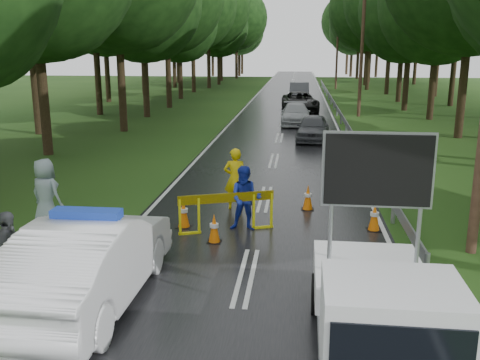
# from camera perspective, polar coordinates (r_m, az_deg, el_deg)

# --- Properties ---
(ground) EXTENTS (160.00, 160.00, 0.00)m
(ground) POSITION_cam_1_polar(r_m,az_deg,el_deg) (11.59, 0.67, -10.27)
(ground) COLOR #1A3F12
(ground) RESTS_ON ground
(road) EXTENTS (7.00, 140.00, 0.02)m
(road) POSITION_cam_1_polar(r_m,az_deg,el_deg) (40.80, 4.89, 7.24)
(road) COLOR black
(road) RESTS_ON ground
(guardrail) EXTENTS (0.12, 60.06, 0.70)m
(guardrail) POSITION_cam_1_polar(r_m,az_deg,el_deg) (40.49, 10.18, 7.78)
(guardrail) COLOR gray
(guardrail) RESTS_ON ground
(utility_pole_mid) EXTENTS (1.40, 0.24, 10.00)m
(utility_pole_mid) POSITION_cam_1_polar(r_m,az_deg,el_deg) (38.74, 12.91, 14.08)
(utility_pole_mid) COLOR #3F271D
(utility_pole_mid) RESTS_ON ground
(utility_pole_far) EXTENTS (1.40, 0.24, 10.00)m
(utility_pole_far) POSITION_cam_1_polar(r_m,az_deg,el_deg) (64.65, 10.35, 14.02)
(utility_pole_far) COLOR #3F271D
(utility_pole_far) RESTS_ON ground
(police_sedan) EXTENTS (1.90, 5.21, 1.88)m
(police_sedan) POSITION_cam_1_polar(r_m,az_deg,el_deg) (10.52, -15.71, -8.34)
(police_sedan) COLOR white
(police_sedan) RESTS_ON ground
(work_truck) EXTENTS (1.98, 4.33, 3.43)m
(work_truck) POSITION_cam_1_polar(r_m,az_deg,el_deg) (8.45, 14.63, -13.46)
(work_truck) COLOR gray
(work_truck) RESTS_ON ground
(barrier) EXTENTS (2.42, 0.93, 1.06)m
(barrier) POSITION_cam_1_polar(r_m,az_deg,el_deg) (14.00, -1.45, -2.45)
(barrier) COLOR #EFED0C
(barrier) RESTS_ON ground
(officer) EXTENTS (0.72, 0.51, 1.87)m
(officer) POSITION_cam_1_polar(r_m,az_deg,el_deg) (15.95, -0.52, 0.10)
(officer) COLOR yellow
(officer) RESTS_ON ground
(civilian) EXTENTS (0.85, 0.66, 1.75)m
(civilian) POSITION_cam_1_polar(r_m,az_deg,el_deg) (14.13, 0.60, -1.99)
(civilian) COLOR #1B31B3
(civilian) RESTS_ON ground
(bystander_mid) EXTENTS (0.58, 1.07, 1.73)m
(bystander_mid) POSITION_cam_1_polar(r_m,az_deg,el_deg) (11.33, -23.39, -7.32)
(bystander_mid) COLOR #3D3F44
(bystander_mid) RESTS_ON ground
(bystander_right) EXTENTS (1.10, 0.90, 1.93)m
(bystander_right) POSITION_cam_1_polar(r_m,az_deg,el_deg) (15.09, -19.99, -1.45)
(bystander_right) COLOR #889AA3
(bystander_right) RESTS_ON ground
(queue_car_first) EXTENTS (1.91, 4.07, 1.35)m
(queue_car_first) POSITION_cam_1_polar(r_m,az_deg,el_deg) (28.27, 7.79, 5.53)
(queue_car_first) COLOR #414349
(queue_car_first) RESTS_ON ground
(queue_car_second) EXTENTS (1.90, 4.52, 1.30)m
(queue_car_second) POSITION_cam_1_polar(r_m,az_deg,el_deg) (34.21, 5.95, 7.00)
(queue_car_second) COLOR #A8AAB0
(queue_car_second) RESTS_ON ground
(queue_car_third) EXTENTS (3.10, 5.50, 1.45)m
(queue_car_third) POSITION_cam_1_polar(r_m,az_deg,el_deg) (41.53, 6.43, 8.31)
(queue_car_third) COLOR black
(queue_car_third) RESTS_ON ground
(queue_car_fourth) EXTENTS (1.75, 4.97, 1.63)m
(queue_car_fourth) POSITION_cam_1_polar(r_m,az_deg,el_deg) (49.69, 6.33, 9.34)
(queue_car_fourth) COLOR #43454B
(queue_car_fourth) RESTS_ON ground
(cone_center) EXTENTS (0.36, 0.36, 0.76)m
(cone_center) POSITION_cam_1_polar(r_m,az_deg,el_deg) (13.38, -2.77, -5.21)
(cone_center) COLOR black
(cone_center) RESTS_ON ground
(cone_far) EXTENTS (0.37, 0.37, 0.78)m
(cone_far) POSITION_cam_1_polar(r_m,az_deg,el_deg) (16.12, 7.25, -1.90)
(cone_far) COLOR black
(cone_far) RESTS_ON ground
(cone_left_mid) EXTENTS (0.39, 0.39, 0.82)m
(cone_left_mid) POSITION_cam_1_polar(r_m,az_deg,el_deg) (14.52, -6.03, -3.59)
(cone_left_mid) COLOR black
(cone_left_mid) RESTS_ON ground
(cone_right) EXTENTS (0.37, 0.37, 0.78)m
(cone_right) POSITION_cam_1_polar(r_m,az_deg,el_deg) (14.64, 14.14, -3.88)
(cone_right) COLOR black
(cone_right) RESTS_ON ground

